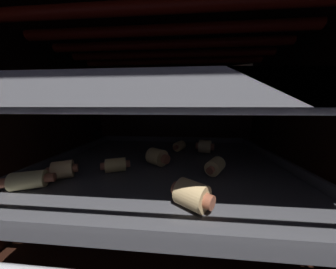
% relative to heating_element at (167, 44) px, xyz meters
% --- Properties ---
extents(ground_plane, '(0.57, 0.52, 0.01)m').
position_rel_heating_element_xyz_m(ground_plane, '(0.00, 0.00, -0.36)').
color(ground_plane, black).
extents(oven_wall_back, '(0.57, 0.01, 0.38)m').
position_rel_heating_element_xyz_m(oven_wall_back, '(0.00, 0.26, -0.16)').
color(oven_wall_back, black).
rests_on(oven_wall_back, ground_plane).
extents(oven_wall_left, '(0.01, 0.50, 0.38)m').
position_rel_heating_element_xyz_m(oven_wall_left, '(-0.28, 0.00, -0.16)').
color(oven_wall_left, black).
rests_on(oven_wall_left, ground_plane).
extents(oven_wall_right, '(0.01, 0.50, 0.38)m').
position_rel_heating_element_xyz_m(oven_wall_right, '(0.28, 0.00, -0.16)').
color(oven_wall_right, black).
rests_on(oven_wall_right, ground_plane).
extents(oven_ceiling, '(0.57, 0.52, 0.01)m').
position_rel_heating_element_xyz_m(oven_ceiling, '(0.00, 0.00, 0.03)').
color(oven_ceiling, black).
extents(heating_element, '(0.43, 0.23, 0.02)m').
position_rel_heating_element_xyz_m(heating_element, '(0.00, 0.00, 0.00)').
color(heating_element, maroon).
extents(oven_rack_lower, '(0.52, 0.49, 0.01)m').
position_rel_heating_element_xyz_m(oven_rack_lower, '(0.00, 0.00, -0.24)').
color(oven_rack_lower, '#B7B7BC').
extents(baking_tray_lower, '(0.46, 0.39, 0.02)m').
position_rel_heating_element_xyz_m(baking_tray_lower, '(0.00, 0.00, -0.23)').
color(baking_tray_lower, '#4C4C51').
rests_on(baking_tray_lower, oven_rack_lower).
extents(pig_in_blanket_lower_0, '(0.05, 0.05, 0.03)m').
position_rel_heating_element_xyz_m(pig_in_blanket_lower_0, '(-0.02, -0.01, -0.21)').
color(pig_in_blanket_lower_0, '#D8B671').
rests_on(pig_in_blanket_lower_0, baking_tray_lower).
extents(pig_in_blanket_lower_1, '(0.03, 0.05, 0.02)m').
position_rel_heating_element_xyz_m(pig_in_blanket_lower_1, '(0.02, 0.09, -0.21)').
color(pig_in_blanket_lower_1, tan).
rests_on(pig_in_blanket_lower_1, baking_tray_lower).
extents(pig_in_blanket_lower_2, '(0.04, 0.04, 0.03)m').
position_rel_heating_element_xyz_m(pig_in_blanket_lower_2, '(-0.16, -0.09, -0.21)').
color(pig_in_blanket_lower_2, '#DFB779').
rests_on(pig_in_blanket_lower_2, baking_tray_lower).
extents(pig_in_blanket_lower_3, '(0.05, 0.04, 0.03)m').
position_rel_heating_element_xyz_m(pig_in_blanket_lower_3, '(0.09, 0.08, -0.21)').
color(pig_in_blanket_lower_3, '#D9BE83').
rests_on(pig_in_blanket_lower_3, baking_tray_lower).
extents(pig_in_blanket_lower_4, '(0.05, 0.04, 0.02)m').
position_rel_heating_element_xyz_m(pig_in_blanket_lower_4, '(-0.09, -0.05, -0.21)').
color(pig_in_blanket_lower_4, '#E6C778').
rests_on(pig_in_blanket_lower_4, baking_tray_lower).
extents(pig_in_blanket_lower_5, '(0.04, 0.05, 0.03)m').
position_rel_heating_element_xyz_m(pig_in_blanket_lower_5, '(0.09, -0.04, -0.21)').
color(pig_in_blanket_lower_5, '#DDC382').
rests_on(pig_in_blanket_lower_5, baking_tray_lower).
extents(pig_in_blanket_lower_6, '(0.05, 0.04, 0.03)m').
position_rel_heating_element_xyz_m(pig_in_blanket_lower_6, '(0.04, -0.14, -0.21)').
color(pig_in_blanket_lower_6, '#E2BC7F').
rests_on(pig_in_blanket_lower_6, baking_tray_lower).
extents(pig_in_blanket_lower_7, '(0.06, 0.04, 0.03)m').
position_rel_heating_element_xyz_m(pig_in_blanket_lower_7, '(-0.19, -0.12, -0.21)').
color(pig_in_blanket_lower_7, '#D5C885').
rests_on(pig_in_blanket_lower_7, baking_tray_lower).
extents(oven_rack_upper, '(0.52, 0.49, 0.01)m').
position_rel_heating_element_xyz_m(oven_rack_upper, '(0.00, 0.00, -0.11)').
color(oven_rack_upper, '#B7B7BC').
extents(baking_tray_upper, '(0.46, 0.39, 0.03)m').
position_rel_heating_element_xyz_m(baking_tray_upper, '(0.00, 0.00, -0.10)').
color(baking_tray_upper, gray).
rests_on(baking_tray_upper, oven_rack_upper).
extents(pig_in_blanket_upper_0, '(0.04, 0.05, 0.03)m').
position_rel_heating_element_xyz_m(pig_in_blanket_upper_0, '(0.07, 0.08, -0.09)').
color(pig_in_blanket_upper_0, '#E3BB77').
rests_on(pig_in_blanket_upper_0, baking_tray_upper).
extents(pig_in_blanket_upper_1, '(0.05, 0.04, 0.03)m').
position_rel_heating_element_xyz_m(pig_in_blanket_upper_1, '(-0.20, 0.07, -0.09)').
color(pig_in_blanket_upper_1, '#D9B16E').
rests_on(pig_in_blanket_upper_1, baking_tray_upper).
extents(pig_in_blanket_upper_2, '(0.04, 0.06, 0.03)m').
position_rel_heating_element_xyz_m(pig_in_blanket_upper_2, '(0.04, 0.01, -0.09)').
color(pig_in_blanket_upper_2, '#E9BD75').
rests_on(pig_in_blanket_upper_2, baking_tray_upper).
extents(pig_in_blanket_upper_3, '(0.06, 0.04, 0.03)m').
position_rel_heating_element_xyz_m(pig_in_blanket_upper_3, '(0.08, -0.13, -0.09)').
color(pig_in_blanket_upper_3, '#E4C786').
rests_on(pig_in_blanket_upper_3, baking_tray_upper).
extents(pig_in_blanket_upper_4, '(0.04, 0.04, 0.03)m').
position_rel_heating_element_xyz_m(pig_in_blanket_upper_4, '(0.05, 0.16, -0.09)').
color(pig_in_blanket_upper_4, '#ECB87F').
rests_on(pig_in_blanket_upper_4, baking_tray_upper).
extents(pig_in_blanket_upper_5, '(0.06, 0.05, 0.03)m').
position_rel_heating_element_xyz_m(pig_in_blanket_upper_5, '(-0.15, 0.05, -0.09)').
color(pig_in_blanket_upper_5, '#E2B287').
rests_on(pig_in_blanket_upper_5, baking_tray_upper).
extents(pig_in_blanket_upper_6, '(0.05, 0.05, 0.03)m').
position_rel_heating_element_xyz_m(pig_in_blanket_upper_6, '(-0.04, -0.03, -0.09)').
color(pig_in_blanket_upper_6, '#D8B180').
rests_on(pig_in_blanket_upper_6, baking_tray_upper).
extents(pig_in_blanket_upper_7, '(0.05, 0.06, 0.03)m').
position_rel_heating_element_xyz_m(pig_in_blanket_upper_7, '(0.20, -0.07, -0.09)').
color(pig_in_blanket_upper_7, '#DCB380').
rests_on(pig_in_blanket_upper_7, baking_tray_upper).
extents(pig_in_blanket_upper_8, '(0.04, 0.06, 0.03)m').
position_rel_heating_element_xyz_m(pig_in_blanket_upper_8, '(-0.00, -0.00, -0.08)').
color(pig_in_blanket_upper_8, '#E5BA7B').
rests_on(pig_in_blanket_upper_8, baking_tray_upper).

